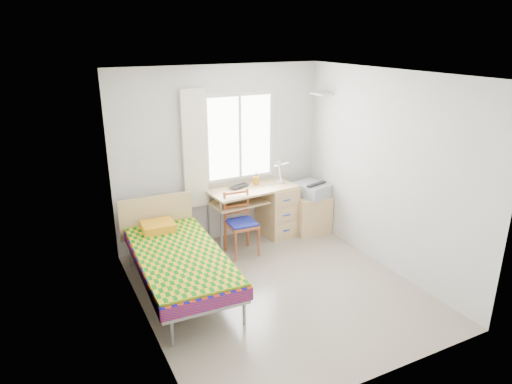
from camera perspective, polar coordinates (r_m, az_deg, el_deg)
floor at (r=5.80m, az=2.71°, el=-12.01°), size 3.50×3.50×0.00m
ceiling at (r=4.97m, az=3.19°, el=14.53°), size 3.50×3.50×0.00m
wall_back at (r=6.75m, az=-4.44°, el=4.57°), size 3.20×0.00×3.20m
wall_left at (r=4.70m, az=-14.30°, el=-2.66°), size 0.00×3.50×3.50m
wall_right at (r=6.16m, az=16.00°, el=2.41°), size 0.00×3.50×3.50m
window at (r=6.79m, az=-2.06°, el=6.87°), size 1.10×0.04×1.30m
curtain at (r=6.51m, az=-7.66°, el=5.26°), size 0.35×0.05×1.70m
floating_shelf at (r=6.99m, az=8.14°, el=12.05°), size 0.20×0.32×0.03m
bed at (r=5.66m, az=-9.75°, el=-7.97°), size 1.07×2.15×0.92m
desk at (r=7.08m, az=2.11°, el=-1.96°), size 1.36×0.71×0.82m
chair at (r=6.47m, az=-1.93°, el=-3.38°), size 0.41×0.41×0.92m
cabinet at (r=7.29m, az=6.75°, el=-2.67°), size 0.58×0.52×0.60m
printer at (r=7.15m, az=7.00°, el=0.35°), size 0.54×0.59×0.21m
laptop at (r=6.79m, az=-1.85°, el=0.59°), size 0.39×0.32×0.03m
pen_cup at (r=6.94m, az=0.01°, el=1.42°), size 0.10×0.10×0.12m
task_lamp at (r=6.82m, az=3.06°, el=2.89°), size 0.23×0.33×0.42m
book at (r=6.80m, az=-1.62°, el=-1.54°), size 0.28×0.31×0.02m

